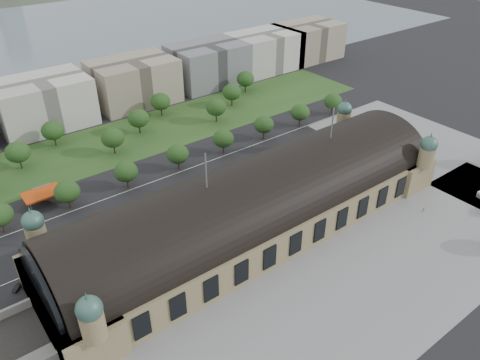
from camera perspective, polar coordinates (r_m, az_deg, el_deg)
ground at (r=168.59m, az=1.93°, el=-5.95°), size 900.00×900.00×0.00m
station at (r=162.47m, az=1.99°, el=-3.09°), size 150.00×48.40×44.30m
plaza_south at (r=152.27m, az=15.74°, el=-12.42°), size 190.00×48.00×0.12m
plaza_east at (r=237.93m, az=21.59°, el=3.79°), size 56.00×100.00×0.12m
road_slab at (r=186.03m, az=-10.34°, el=-2.45°), size 260.00×26.00×0.10m
grass_belt at (r=231.76m, az=-15.78°, el=4.15°), size 300.00×45.00×0.10m
petrol_station at (r=197.76m, az=-22.88°, el=-1.42°), size 14.00×13.00×5.05m
lake at (r=421.94m, az=-25.51°, el=14.80°), size 700.00×320.00×0.08m
office_3 at (r=258.24m, az=-22.84°, el=8.67°), size 45.00×32.00×24.00m
office_4 at (r=273.35m, az=-12.82°, el=11.62°), size 45.00×32.00×24.00m
office_5 at (r=296.23m, az=-3.94°, el=13.90°), size 45.00×32.00×24.00m
office_6 at (r=322.12m, az=2.95°, el=15.42°), size 45.00×32.00×24.00m
office_7 at (r=348.41m, az=8.21°, el=16.43°), size 45.00×32.00×24.00m
tree_row_3 at (r=186.21m, az=-20.34°, el=-1.35°), size 9.60×9.60×11.52m
tree_row_4 at (r=192.46m, az=-13.73°, el=1.00°), size 9.60×9.60×11.52m
tree_row_5 at (r=201.40m, az=-7.61°, el=3.16°), size 9.60×9.60×11.52m
tree_row_6 at (r=212.68m, az=-2.05°, el=5.08°), size 9.60×9.60×11.52m
tree_row_7 at (r=225.96m, az=2.93°, el=6.75°), size 9.60×9.60×11.52m
tree_row_8 at (r=240.90m, az=7.35°, el=8.18°), size 9.60×9.60×11.52m
tree_row_9 at (r=257.22m, az=11.26°, el=9.40°), size 9.60×9.60×11.52m
tree_belt_4 at (r=221.20m, az=-25.48°, el=3.08°), size 10.40×10.40×12.48m
tree_belt_5 at (r=235.27m, az=-21.88°, el=5.62°), size 10.40×10.40×12.48m
tree_belt_6 at (r=219.48m, az=-15.27°, el=4.99°), size 10.40×10.40×12.48m
tree_belt_7 at (r=236.12m, az=-12.28°, el=7.36°), size 10.40×10.40×12.48m
tree_belt_8 at (r=253.65m, az=-9.67°, el=9.39°), size 10.40×10.40×12.48m
tree_belt_9 at (r=243.56m, az=-2.94°, el=8.84°), size 10.40×10.40×12.48m
tree_belt_10 at (r=262.81m, az=-1.01°, el=10.66°), size 10.40×10.40×12.48m
tree_belt_11 at (r=282.53m, az=0.67°, el=12.21°), size 10.40×10.40×12.48m
traffic_car_2 at (r=174.00m, az=-16.32°, el=-5.80°), size 5.17×2.85×1.37m
traffic_car_3 at (r=181.77m, az=-17.20°, el=-4.16°), size 4.83×2.20×1.37m
traffic_car_4 at (r=203.24m, az=-0.55°, el=1.60°), size 4.96×2.51×1.62m
traffic_car_5 at (r=219.81m, az=5.08°, el=3.97°), size 4.86×1.81×1.59m
traffic_car_6 at (r=248.76m, az=13.01°, el=6.70°), size 5.05×2.46×1.38m
parked_car_0 at (r=160.65m, az=-25.47°, el=-11.73°), size 4.06×3.65×1.34m
parked_car_1 at (r=164.20m, az=-23.57°, el=-10.06°), size 6.00×5.07×1.53m
parked_car_2 at (r=165.51m, az=-20.21°, el=-8.82°), size 5.73×4.12×1.54m
parked_car_3 at (r=169.42m, az=-14.43°, el=-6.61°), size 4.56×3.43×1.45m
parked_car_4 at (r=168.83m, az=-15.12°, el=-6.87°), size 4.56×4.01×1.49m
parked_car_5 at (r=171.48m, az=-8.95°, el=-5.30°), size 6.37×4.85×1.61m
parked_car_6 at (r=168.90m, az=-11.74°, el=-6.33°), size 5.44×3.73×1.46m
bus_west at (r=178.42m, az=-9.59°, el=-3.45°), size 10.65×2.87×2.94m
bus_mid at (r=194.32m, az=-1.40°, el=0.26°), size 10.53×2.88×2.91m
bus_east at (r=206.17m, az=4.03°, el=2.23°), size 11.12×2.77×3.09m
pedestrian_0 at (r=189.23m, az=21.46°, el=-3.45°), size 0.91×0.71×1.63m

